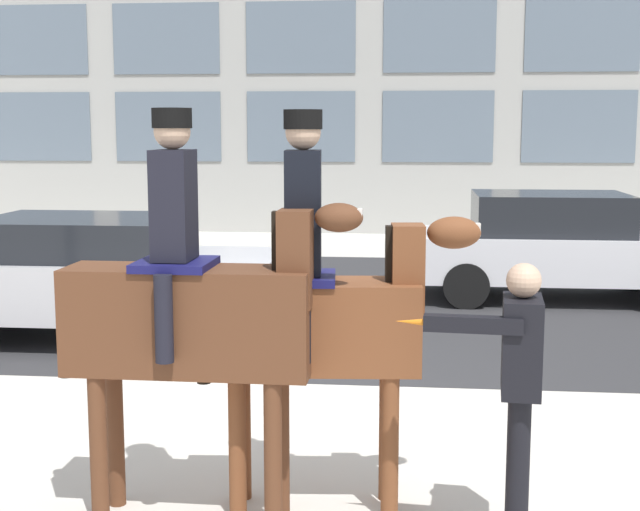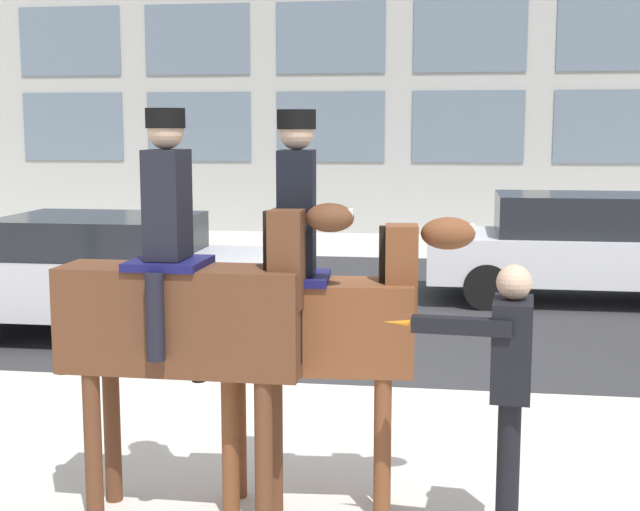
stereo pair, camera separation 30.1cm
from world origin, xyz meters
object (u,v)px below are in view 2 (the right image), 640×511
object	(u,v)px
mounted_horse_companion	(314,311)
street_car_far_lane	(578,247)
street_car_near_lane	(108,272)
pedestrian_bystander	(508,384)
mounted_horse_lead	(187,309)

from	to	relation	value
mounted_horse_companion	street_car_far_lane	xyz separation A→B (m)	(2.63, 7.47, -0.53)
mounted_horse_companion	street_car_near_lane	bearing A→B (deg)	120.70
mounted_horse_companion	pedestrian_bystander	bearing A→B (deg)	-23.89
street_car_far_lane	mounted_horse_companion	bearing A→B (deg)	-109.40
mounted_horse_lead	street_car_near_lane	size ratio (longest dim) A/B	0.59
mounted_horse_lead	street_car_near_lane	world-z (taller)	mounted_horse_lead
mounted_horse_companion	pedestrian_bystander	xyz separation A→B (m)	(1.19, -0.42, -0.31)
mounted_horse_lead	mounted_horse_companion	xyz separation A→B (m)	(0.76, 0.23, -0.04)
street_car_near_lane	mounted_horse_companion	bearing A→B (deg)	-54.72
mounted_horse_lead	street_car_near_lane	distance (m)	5.34
pedestrian_bystander	street_car_near_lane	distance (m)	6.57
mounted_horse_companion	street_car_near_lane	world-z (taller)	mounted_horse_companion
street_car_far_lane	pedestrian_bystander	bearing A→B (deg)	-100.36
pedestrian_bystander	street_car_near_lane	size ratio (longest dim) A/B	0.39
mounted_horse_lead	street_car_far_lane	xyz separation A→B (m)	(3.39, 7.70, -0.57)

